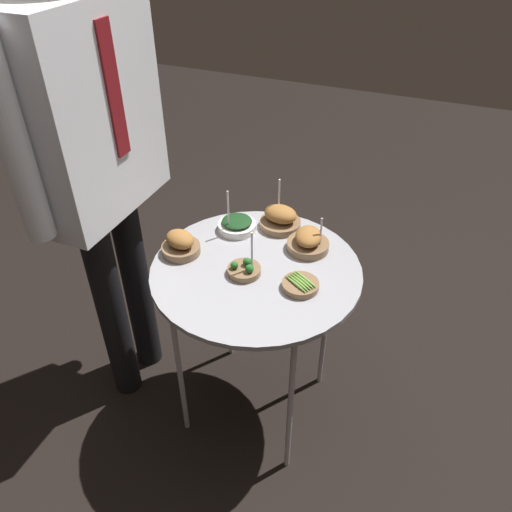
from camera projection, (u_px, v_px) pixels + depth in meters
name	position (u px, v px, depth m)	size (l,w,h in m)	color
ground_plane	(256.00, 402.00, 2.12)	(8.00, 8.00, 0.00)	black
serving_cart	(256.00, 279.00, 1.71)	(0.71, 0.71, 0.73)	#939399
bowl_broccoli_back_right	(244.00, 269.00, 1.64)	(0.11, 0.11, 0.17)	brown
bowl_roast_front_center	(181.00, 244.00, 1.72)	(0.13, 0.13, 0.09)	brown
bowl_spinach_back_left	(237.00, 225.00, 1.85)	(0.14, 0.14, 0.18)	white
bowl_roast_mid_left	(308.00, 241.00, 1.74)	(0.15, 0.15, 0.13)	brown
bowl_roast_far_rim	(280.00, 218.00, 1.85)	(0.15, 0.15, 0.18)	brown
bowl_asparagus_front_right	(300.00, 285.00, 1.59)	(0.12, 0.12, 0.03)	brown
waiter_figure	(90.00, 137.00, 1.58)	(0.65, 0.25, 1.77)	black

